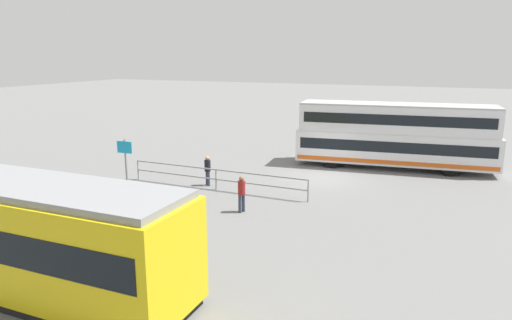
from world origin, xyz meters
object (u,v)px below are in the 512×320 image
(double_decker_bus, at_px, (395,135))
(pedestrian_near_railing, at_px, (208,169))
(info_sign, at_px, (125,153))
(pedestrian_crossing, at_px, (242,192))

(double_decker_bus, height_order, pedestrian_near_railing, double_decker_bus)
(double_decker_bus, height_order, info_sign, double_decker_bus)
(pedestrian_near_railing, bearing_deg, double_decker_bus, -137.01)
(pedestrian_near_railing, bearing_deg, info_sign, 10.58)
(pedestrian_crossing, xyz_separation_m, info_sign, (7.97, -2.27, 0.61))
(double_decker_bus, relative_size, info_sign, 5.16)
(pedestrian_near_railing, bearing_deg, pedestrian_crossing, 137.46)
(pedestrian_near_railing, distance_m, info_sign, 4.69)
(pedestrian_near_railing, xyz_separation_m, info_sign, (4.57, 0.85, 0.63))
(pedestrian_near_railing, relative_size, info_sign, 0.70)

